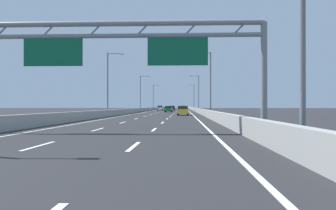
# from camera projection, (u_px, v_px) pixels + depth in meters

# --- Properties ---
(ground_plane) EXTENTS (260.00, 260.00, 0.00)m
(ground_plane) POSITION_uv_depth(u_px,v_px,m) (171.00, 111.00, 100.32)
(ground_plane) COLOR #262628
(lane_dash_left_1) EXTENTS (0.16, 3.00, 0.01)m
(lane_dash_left_1) POSITION_uv_depth(u_px,v_px,m) (39.00, 146.00, 12.99)
(lane_dash_left_1) COLOR white
(lane_dash_left_1) RESTS_ON ground_plane
(lane_dash_left_2) EXTENTS (0.16, 3.00, 0.01)m
(lane_dash_left_2) POSITION_uv_depth(u_px,v_px,m) (98.00, 129.00, 21.98)
(lane_dash_left_2) COLOR white
(lane_dash_left_2) RESTS_ON ground_plane
(lane_dash_left_3) EXTENTS (0.16, 3.00, 0.01)m
(lane_dash_left_3) POSITION_uv_depth(u_px,v_px,m) (123.00, 123.00, 30.97)
(lane_dash_left_3) COLOR white
(lane_dash_left_3) RESTS_ON ground_plane
(lane_dash_left_4) EXTENTS (0.16, 3.00, 0.01)m
(lane_dash_left_4) POSITION_uv_depth(u_px,v_px,m) (136.00, 119.00, 39.96)
(lane_dash_left_4) COLOR white
(lane_dash_left_4) RESTS_ON ground_plane
(lane_dash_left_5) EXTENTS (0.16, 3.00, 0.01)m
(lane_dash_left_5) POSITION_uv_depth(u_px,v_px,m) (145.00, 116.00, 48.95)
(lane_dash_left_5) COLOR white
(lane_dash_left_5) RESTS_ON ground_plane
(lane_dash_left_6) EXTENTS (0.16, 3.00, 0.01)m
(lane_dash_left_6) POSITION_uv_depth(u_px,v_px,m) (151.00, 115.00, 57.94)
(lane_dash_left_6) COLOR white
(lane_dash_left_6) RESTS_ON ground_plane
(lane_dash_left_7) EXTENTS (0.16, 3.00, 0.01)m
(lane_dash_left_7) POSITION_uv_depth(u_px,v_px,m) (155.00, 114.00, 66.93)
(lane_dash_left_7) COLOR white
(lane_dash_left_7) RESTS_ON ground_plane
(lane_dash_left_8) EXTENTS (0.16, 3.00, 0.01)m
(lane_dash_left_8) POSITION_uv_depth(u_px,v_px,m) (159.00, 113.00, 75.92)
(lane_dash_left_8) COLOR white
(lane_dash_left_8) RESTS_ON ground_plane
(lane_dash_left_9) EXTENTS (0.16, 3.00, 0.01)m
(lane_dash_left_9) POSITION_uv_depth(u_px,v_px,m) (161.00, 112.00, 84.92)
(lane_dash_left_9) COLOR white
(lane_dash_left_9) RESTS_ON ground_plane
(lane_dash_left_10) EXTENTS (0.16, 3.00, 0.01)m
(lane_dash_left_10) POSITION_uv_depth(u_px,v_px,m) (163.00, 111.00, 93.91)
(lane_dash_left_10) COLOR white
(lane_dash_left_10) RESTS_ON ground_plane
(lane_dash_left_11) EXTENTS (0.16, 3.00, 0.01)m
(lane_dash_left_11) POSITION_uv_depth(u_px,v_px,m) (165.00, 111.00, 102.90)
(lane_dash_left_11) COLOR white
(lane_dash_left_11) RESTS_ON ground_plane
(lane_dash_left_12) EXTENTS (0.16, 3.00, 0.01)m
(lane_dash_left_12) POSITION_uv_depth(u_px,v_px,m) (166.00, 110.00, 111.89)
(lane_dash_left_12) COLOR white
(lane_dash_left_12) RESTS_ON ground_plane
(lane_dash_left_13) EXTENTS (0.16, 3.00, 0.01)m
(lane_dash_left_13) POSITION_uv_depth(u_px,v_px,m) (168.00, 110.00, 120.88)
(lane_dash_left_13) COLOR white
(lane_dash_left_13) RESTS_ON ground_plane
(lane_dash_left_14) EXTENTS (0.16, 3.00, 0.01)m
(lane_dash_left_14) POSITION_uv_depth(u_px,v_px,m) (169.00, 110.00, 129.87)
(lane_dash_left_14) COLOR white
(lane_dash_left_14) RESTS_ON ground_plane
(lane_dash_left_15) EXTENTS (0.16, 3.00, 0.01)m
(lane_dash_left_15) POSITION_uv_depth(u_px,v_px,m) (170.00, 109.00, 138.86)
(lane_dash_left_15) COLOR white
(lane_dash_left_15) RESTS_ON ground_plane
(lane_dash_left_16) EXTENTS (0.16, 3.00, 0.01)m
(lane_dash_left_16) POSITION_uv_depth(u_px,v_px,m) (171.00, 109.00, 147.85)
(lane_dash_left_16) COLOR white
(lane_dash_left_16) RESTS_ON ground_plane
(lane_dash_left_17) EXTENTS (0.16, 3.00, 0.01)m
(lane_dash_left_17) POSITION_uv_depth(u_px,v_px,m) (171.00, 109.00, 156.84)
(lane_dash_left_17) COLOR white
(lane_dash_left_17) RESTS_ON ground_plane
(lane_dash_right_1) EXTENTS (0.16, 3.00, 0.01)m
(lane_dash_right_1) POSITION_uv_depth(u_px,v_px,m) (134.00, 146.00, 12.83)
(lane_dash_right_1) COLOR white
(lane_dash_right_1) RESTS_ON ground_plane
(lane_dash_right_2) EXTENTS (0.16, 3.00, 0.01)m
(lane_dash_right_2) POSITION_uv_depth(u_px,v_px,m) (154.00, 130.00, 21.82)
(lane_dash_right_2) COLOR white
(lane_dash_right_2) RESTS_ON ground_plane
(lane_dash_right_3) EXTENTS (0.16, 3.00, 0.01)m
(lane_dash_right_3) POSITION_uv_depth(u_px,v_px,m) (163.00, 123.00, 30.81)
(lane_dash_right_3) COLOR white
(lane_dash_right_3) RESTS_ON ground_plane
(lane_dash_right_4) EXTENTS (0.16, 3.00, 0.01)m
(lane_dash_right_4) POSITION_uv_depth(u_px,v_px,m) (167.00, 119.00, 39.80)
(lane_dash_right_4) COLOR white
(lane_dash_right_4) RESTS_ON ground_plane
(lane_dash_right_5) EXTENTS (0.16, 3.00, 0.01)m
(lane_dash_right_5) POSITION_uv_depth(u_px,v_px,m) (170.00, 116.00, 48.79)
(lane_dash_right_5) COLOR white
(lane_dash_right_5) RESTS_ON ground_plane
(lane_dash_right_6) EXTENTS (0.16, 3.00, 0.01)m
(lane_dash_right_6) POSITION_uv_depth(u_px,v_px,m) (172.00, 115.00, 57.78)
(lane_dash_right_6) COLOR white
(lane_dash_right_6) RESTS_ON ground_plane
(lane_dash_right_7) EXTENTS (0.16, 3.00, 0.01)m
(lane_dash_right_7) POSITION_uv_depth(u_px,v_px,m) (174.00, 114.00, 66.77)
(lane_dash_right_7) COLOR white
(lane_dash_right_7) RESTS_ON ground_plane
(lane_dash_right_8) EXTENTS (0.16, 3.00, 0.01)m
(lane_dash_right_8) POSITION_uv_depth(u_px,v_px,m) (175.00, 113.00, 75.76)
(lane_dash_right_8) COLOR white
(lane_dash_right_8) RESTS_ON ground_plane
(lane_dash_right_9) EXTENTS (0.16, 3.00, 0.01)m
(lane_dash_right_9) POSITION_uv_depth(u_px,v_px,m) (176.00, 112.00, 84.76)
(lane_dash_right_9) COLOR white
(lane_dash_right_9) RESTS_ON ground_plane
(lane_dash_right_10) EXTENTS (0.16, 3.00, 0.01)m
(lane_dash_right_10) POSITION_uv_depth(u_px,v_px,m) (176.00, 111.00, 93.75)
(lane_dash_right_10) COLOR white
(lane_dash_right_10) RESTS_ON ground_plane
(lane_dash_right_11) EXTENTS (0.16, 3.00, 0.01)m
(lane_dash_right_11) POSITION_uv_depth(u_px,v_px,m) (177.00, 111.00, 102.74)
(lane_dash_right_11) COLOR white
(lane_dash_right_11) RESTS_ON ground_plane
(lane_dash_right_12) EXTENTS (0.16, 3.00, 0.01)m
(lane_dash_right_12) POSITION_uv_depth(u_px,v_px,m) (178.00, 110.00, 111.73)
(lane_dash_right_12) COLOR white
(lane_dash_right_12) RESTS_ON ground_plane
(lane_dash_right_13) EXTENTS (0.16, 3.00, 0.01)m
(lane_dash_right_13) POSITION_uv_depth(u_px,v_px,m) (178.00, 110.00, 120.72)
(lane_dash_right_13) COLOR white
(lane_dash_right_13) RESTS_ON ground_plane
(lane_dash_right_14) EXTENTS (0.16, 3.00, 0.01)m
(lane_dash_right_14) POSITION_uv_depth(u_px,v_px,m) (178.00, 110.00, 129.71)
(lane_dash_right_14) COLOR white
(lane_dash_right_14) RESTS_ON ground_plane
(lane_dash_right_15) EXTENTS (0.16, 3.00, 0.01)m
(lane_dash_right_15) POSITION_uv_depth(u_px,v_px,m) (179.00, 109.00, 138.70)
(lane_dash_right_15) COLOR white
(lane_dash_right_15) RESTS_ON ground_plane
(lane_dash_right_16) EXTENTS (0.16, 3.00, 0.01)m
(lane_dash_right_16) POSITION_uv_depth(u_px,v_px,m) (179.00, 109.00, 147.69)
(lane_dash_right_16) COLOR white
(lane_dash_right_16) RESTS_ON ground_plane
(lane_dash_right_17) EXTENTS (0.16, 3.00, 0.01)m
(lane_dash_right_17) POSITION_uv_depth(u_px,v_px,m) (179.00, 109.00, 156.69)
(lane_dash_right_17) COLOR white
(lane_dash_right_17) RESTS_ON ground_plane
(edge_line_left) EXTENTS (0.16, 176.00, 0.01)m
(edge_line_left) POSITION_uv_depth(u_px,v_px,m) (149.00, 112.00, 88.56)
(edge_line_left) COLOR white
(edge_line_left) RESTS_ON ground_plane
(edge_line_right) EXTENTS (0.16, 176.00, 0.01)m
(edge_line_right) POSITION_uv_depth(u_px,v_px,m) (189.00, 112.00, 88.10)
(edge_line_right) COLOR white
(edge_line_right) RESTS_ON ground_plane
(barrier_left) EXTENTS (0.45, 220.00, 0.95)m
(barrier_left) POSITION_uv_depth(u_px,v_px,m) (150.00, 109.00, 110.62)
(barrier_left) COLOR #9E9E99
(barrier_left) RESTS_ON ground_plane
(barrier_right) EXTENTS (0.45, 220.00, 0.95)m
(barrier_right) POSITION_uv_depth(u_px,v_px,m) (193.00, 109.00, 110.01)
(barrier_right) COLOR #9E9E99
(barrier_right) RESTS_ON ground_plane
(sign_gantry) EXTENTS (16.66, 0.36, 6.36)m
(sign_gantry) POSITION_uv_depth(u_px,v_px,m) (118.00, 48.00, 19.55)
(sign_gantry) COLOR gray
(sign_gantry) RESTS_ON ground_plane
(streetlamp_left_mid) EXTENTS (2.58, 0.28, 9.50)m
(streetlamp_left_mid) POSITION_uv_depth(u_px,v_px,m) (109.00, 80.00, 51.67)
(streetlamp_left_mid) COLOR slate
(streetlamp_left_mid) RESTS_ON ground_plane
(streetlamp_right_mid) EXTENTS (2.58, 0.28, 9.50)m
(streetlamp_right_mid) POSITION_uv_depth(u_px,v_px,m) (209.00, 80.00, 51.01)
(streetlamp_right_mid) COLOR slate
(streetlamp_right_mid) RESTS_ON ground_plane
(streetlamp_left_far) EXTENTS (2.58, 0.28, 9.50)m
(streetlamp_left_far) POSITION_uv_depth(u_px,v_px,m) (141.00, 91.00, 90.99)
(streetlamp_left_far) COLOR slate
(streetlamp_left_far) RESTS_ON ground_plane
(streetlamp_right_far) EXTENTS (2.58, 0.28, 9.50)m
(streetlamp_right_far) POSITION_uv_depth(u_px,v_px,m) (198.00, 91.00, 90.33)
(streetlamp_right_far) COLOR slate
(streetlamp_right_far) RESTS_ON ground_plane
(streetlamp_left_distant) EXTENTS (2.58, 0.28, 9.50)m
(streetlamp_left_distant) POSITION_uv_depth(u_px,v_px,m) (154.00, 95.00, 130.31)
(streetlamp_left_distant) COLOR slate
(streetlamp_left_distant) RESTS_ON ground_plane
(streetlamp_right_distant) EXTENTS (2.58, 0.28, 9.50)m
(streetlamp_right_distant) POSITION_uv_depth(u_px,v_px,m) (193.00, 95.00, 129.65)
(streetlamp_right_distant) COLOR slate
(streetlamp_right_distant) RESTS_ON ground_plane
(silver_car) EXTENTS (1.88, 4.42, 1.52)m
(silver_car) POSITION_uv_depth(u_px,v_px,m) (183.00, 108.00, 138.29)
(silver_car) COLOR #A8ADB2
(silver_car) RESTS_ON ground_plane
(yellow_car) EXTENTS (1.75, 4.26, 1.48)m
(yellow_car) POSITION_uv_depth(u_px,v_px,m) (183.00, 111.00, 54.45)
(yellow_car) COLOR yellow
(yellow_car) RESTS_ON ground_plane
(red_car) EXTENTS (1.87, 4.67, 1.44)m
(red_car) POSITION_uv_depth(u_px,v_px,m) (169.00, 108.00, 96.66)
(red_car) COLOR red
(red_car) RESTS_ON ground_plane
(green_car) EXTENTS (1.75, 4.49, 1.45)m
(green_car) POSITION_uv_depth(u_px,v_px,m) (168.00, 109.00, 82.42)
(green_car) COLOR #1E7A38
(green_car) RESTS_ON ground_plane
(black_car) EXTENTS (1.77, 4.41, 1.53)m
(black_car) POSITION_uv_depth(u_px,v_px,m) (172.00, 108.00, 115.06)
(black_car) COLOR black
(black_car) RESTS_ON ground_plane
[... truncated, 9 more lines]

